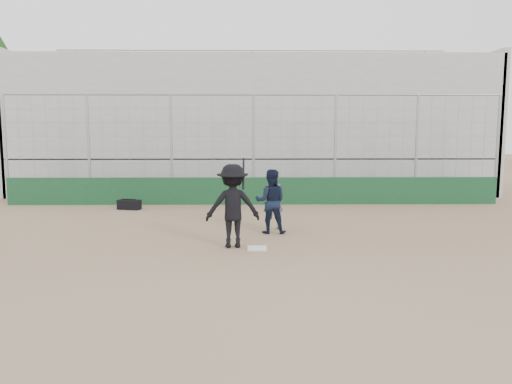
{
  "coord_description": "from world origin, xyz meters",
  "views": [
    {
      "loc": [
        -0.21,
        -11.29,
        2.73
      ],
      "look_at": [
        0.0,
        1.4,
        1.15
      ],
      "focal_mm": 35.0,
      "sensor_mm": 36.0,
      "label": 1
    }
  ],
  "objects_px": {
    "catcher_crouched": "(271,212)",
    "batter_at_plate": "(233,206)",
    "umpire": "(273,204)",
    "equipment_bag": "(129,205)"
  },
  "relations": [
    {
      "from": "umpire",
      "to": "equipment_bag",
      "type": "xyz_separation_m",
      "value": [
        -4.8,
        3.55,
        -0.55
      ]
    },
    {
      "from": "catcher_crouched",
      "to": "umpire",
      "type": "bearing_deg",
      "value": 80.73
    },
    {
      "from": "batter_at_plate",
      "to": "catcher_crouched",
      "type": "height_order",
      "value": "batter_at_plate"
    },
    {
      "from": "umpire",
      "to": "equipment_bag",
      "type": "bearing_deg",
      "value": -48.28
    },
    {
      "from": "batter_at_plate",
      "to": "catcher_crouched",
      "type": "xyz_separation_m",
      "value": [
        0.96,
        1.53,
        -0.4
      ]
    },
    {
      "from": "catcher_crouched",
      "to": "umpire",
      "type": "relative_size",
      "value": 0.81
    },
    {
      "from": "catcher_crouched",
      "to": "umpire",
      "type": "height_order",
      "value": "umpire"
    },
    {
      "from": "batter_at_plate",
      "to": "catcher_crouched",
      "type": "bearing_deg",
      "value": 57.98
    },
    {
      "from": "catcher_crouched",
      "to": "batter_at_plate",
      "type": "bearing_deg",
      "value": -122.02
    },
    {
      "from": "catcher_crouched",
      "to": "equipment_bag",
      "type": "height_order",
      "value": "catcher_crouched"
    }
  ]
}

